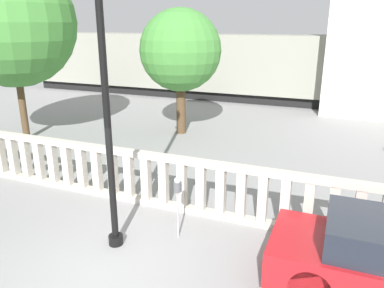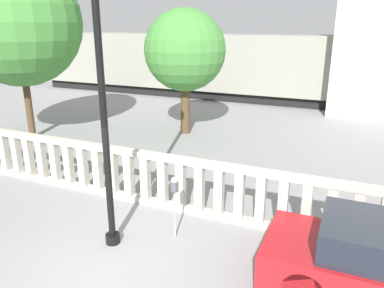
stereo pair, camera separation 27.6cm
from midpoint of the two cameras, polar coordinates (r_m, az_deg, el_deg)
ground_plane at (r=7.40m, az=-12.00°, el=-18.61°), size 160.00×160.00×0.00m
balustrade at (r=9.08m, az=-2.25°, el=-5.91°), size 15.02×0.24×1.38m
lamppost at (r=6.96m, az=-13.01°, el=15.46°), size 0.38×0.38×7.05m
parking_meter at (r=7.74m, az=-1.65°, el=-6.92°), size 0.17×0.17×1.38m
train_near at (r=22.42m, az=10.11°, el=11.50°), size 29.24×2.74×4.36m
train_far at (r=36.46m, az=20.64°, el=12.74°), size 24.59×3.14×3.99m
tree_left at (r=15.65m, az=-24.59°, el=16.47°), size 4.66×4.66×6.72m
tree_right at (r=15.06m, az=-0.54°, el=14.02°), size 3.20×3.20×4.96m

